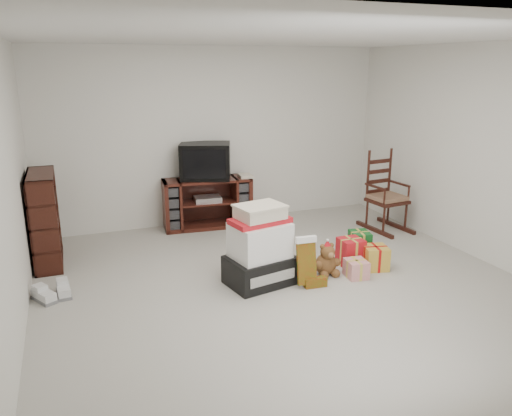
# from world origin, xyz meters

# --- Properties ---
(room) EXTENTS (5.01, 5.01, 2.51)m
(room) POSITION_xyz_m (0.00, 0.00, 1.25)
(room) COLOR #B9B3A9
(room) RESTS_ON ground
(tv_stand) EXTENTS (1.27, 0.54, 0.70)m
(tv_stand) POSITION_xyz_m (-0.21, 2.25, 0.35)
(tv_stand) COLOR #411A12
(tv_stand) RESTS_ON floor
(bookshelf) EXTENTS (0.29, 0.88, 1.08)m
(bookshelf) POSITION_xyz_m (-2.32, 1.60, 0.52)
(bookshelf) COLOR #36140E
(bookshelf) RESTS_ON floor
(rocking_chair) EXTENTS (0.54, 0.81, 1.16)m
(rocking_chair) POSITION_xyz_m (2.10, 1.28, 0.40)
(rocking_chair) COLOR #36140E
(rocking_chair) RESTS_ON floor
(gift_pile) EXTENTS (0.76, 0.61, 0.85)m
(gift_pile) POSITION_xyz_m (-0.22, 0.17, 0.37)
(gift_pile) COLOR black
(gift_pile) RESTS_ON floor
(red_suitcase) EXTENTS (0.41, 0.28, 0.56)m
(red_suitcase) POSITION_xyz_m (-0.25, 0.29, 0.24)
(red_suitcase) COLOR maroon
(red_suitcase) RESTS_ON floor
(stocking) EXTENTS (0.27, 0.13, 0.56)m
(stocking) POSITION_xyz_m (0.21, -0.07, 0.28)
(stocking) COLOR #0D7C14
(stocking) RESTS_ON floor
(teddy_bear) EXTENTS (0.24, 0.22, 0.36)m
(teddy_bear) POSITION_xyz_m (0.55, 0.12, 0.16)
(teddy_bear) COLOR brown
(teddy_bear) RESTS_ON floor
(santa_figurine) EXTENTS (0.28, 0.26, 0.57)m
(santa_figurine) POSITION_xyz_m (0.26, 0.92, 0.22)
(santa_figurine) COLOR #B5131C
(santa_figurine) RESTS_ON floor
(mrs_claus_figurine) EXTENTS (0.32, 0.30, 0.66)m
(mrs_claus_figurine) POSITION_xyz_m (-0.29, 0.51, 0.25)
(mrs_claus_figurine) COLOR #B5131C
(mrs_claus_figurine) RESTS_ON floor
(sneaker_pair) EXTENTS (0.40, 0.33, 0.11)m
(sneaker_pair) POSITION_xyz_m (-2.27, 0.58, 0.05)
(sneaker_pair) COLOR silver
(sneaker_pair) RESTS_ON floor
(gift_cluster) EXTENTS (0.55, 0.84, 0.25)m
(gift_cluster) POSITION_xyz_m (1.06, 0.17, 0.13)
(gift_cluster) COLOR red
(gift_cluster) RESTS_ON floor
(crt_television) EXTENTS (0.80, 0.69, 0.50)m
(crt_television) POSITION_xyz_m (-0.22, 2.26, 0.95)
(crt_television) COLOR black
(crt_television) RESTS_ON tv_stand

